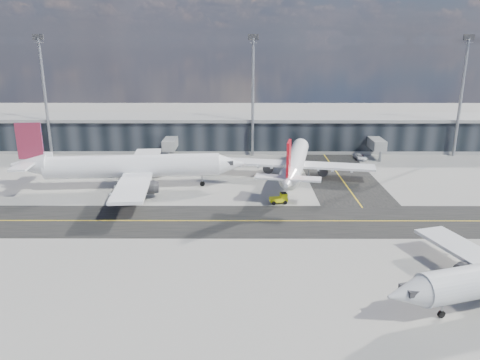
{
  "coord_description": "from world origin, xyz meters",
  "views": [
    {
      "loc": [
        -2.77,
        -65.23,
        27.47
      ],
      "look_at": [
        -2.98,
        9.93,
        5.0
      ],
      "focal_mm": 35.0,
      "sensor_mm": 36.0,
      "label": 1
    }
  ],
  "objects_px": {
    "airliner_af": "(130,167)",
    "service_van": "(361,157)",
    "baggage_tug": "(280,198)",
    "airliner_redtail": "(295,162)"
  },
  "relations": [
    {
      "from": "baggage_tug",
      "to": "service_van",
      "type": "relative_size",
      "value": 0.68
    },
    {
      "from": "airliner_af",
      "to": "airliner_redtail",
      "type": "height_order",
      "value": "airliner_af"
    },
    {
      "from": "service_van",
      "to": "baggage_tug",
      "type": "bearing_deg",
      "value": -124.78
    },
    {
      "from": "airliner_redtail",
      "to": "baggage_tug",
      "type": "height_order",
      "value": "airliner_redtail"
    },
    {
      "from": "airliner_redtail",
      "to": "baggage_tug",
      "type": "bearing_deg",
      "value": -94.78
    },
    {
      "from": "airliner_af",
      "to": "airliner_redtail",
      "type": "relative_size",
      "value": 1.17
    },
    {
      "from": "baggage_tug",
      "to": "airliner_redtail",
      "type": "bearing_deg",
      "value": 154.19
    },
    {
      "from": "baggage_tug",
      "to": "service_van",
      "type": "bearing_deg",
      "value": 135.31
    },
    {
      "from": "airliner_af",
      "to": "service_van",
      "type": "distance_m",
      "value": 55.2
    },
    {
      "from": "airliner_redtail",
      "to": "service_van",
      "type": "xyz_separation_m",
      "value": [
        17.73,
        16.85,
        -3.03
      ]
    }
  ]
}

